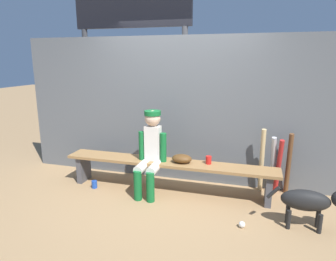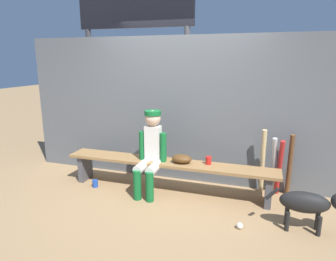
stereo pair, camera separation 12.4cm
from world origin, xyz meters
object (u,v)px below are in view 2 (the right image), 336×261
dog (310,203)px  baseball (240,226)px  player_seated (150,150)px  bat_aluminum_silver (274,166)px  cup_on_ground (95,183)px  dugout_bench (168,167)px  bat_wood_natural (263,162)px  bat_aluminum_red (279,168)px  scoreboard (138,20)px  baseball_glove (182,159)px  bat_wood_dark (290,165)px  cup_on_bench (208,160)px

dog → baseball: bearing=-165.4°
player_seated → dog: bearing=-11.2°
bat_aluminum_silver → cup_on_ground: bat_aluminum_silver is taller
dugout_bench → baseball: dugout_bench is taller
bat_wood_natural → bat_aluminum_red: (0.22, -0.03, -0.06)m
scoreboard → dog: scoreboard is taller
baseball_glove → bat_wood_natural: size_ratio=0.30×
dog → baseball_glove: bearing=162.2°
bat_aluminum_silver → scoreboard: 3.28m
dugout_bench → bat_aluminum_silver: bearing=14.0°
bat_wood_dark → bat_aluminum_red: bearing=-160.8°
baseball → cup_on_bench: (-0.51, 0.76, 0.47)m
player_seated → dugout_bench: bearing=26.3°
bat_aluminum_silver → baseball: size_ratio=11.49×
dugout_bench → bat_aluminum_silver: size_ratio=3.58×
cup_on_ground → bat_aluminum_silver: bearing=12.7°
dugout_bench → baseball_glove: bearing=0.0°
bat_wood_natural → cup_on_bench: bearing=-157.4°
dugout_bench → cup_on_bench: size_ratio=27.69×
bat_wood_dark → dog: (0.16, -0.88, -0.11)m
bat_aluminum_red → cup_on_ground: 2.65m
cup_on_bench → dog: (1.23, -0.57, -0.17)m
bat_wood_natural → bat_aluminum_red: bearing=-8.8°
baseball_glove → bat_aluminum_red: bat_aluminum_red is taller
player_seated → bat_aluminum_silver: 1.73m
baseball_glove → cup_on_bench: bearing=9.7°
bat_aluminum_silver → bat_wood_dark: bearing=3.8°
cup_on_bench → scoreboard: (-1.52, 1.16, 2.01)m
scoreboard → cup_on_bench: bearing=-37.3°
baseball → dog: bearing=14.6°
baseball_glove → cup_on_bench: baseball_glove is taller
bat_wood_dark → scoreboard: 3.42m
player_seated → cup_on_ground: size_ratio=10.63×
bat_aluminum_red → baseball: 1.16m
bat_wood_natural → baseball: bat_wood_natural is taller
bat_wood_natural → bat_wood_dark: 0.36m
dugout_bench → bat_wood_natural: bat_wood_natural is taller
player_seated → dog: (2.02, -0.40, -0.30)m
dugout_bench → baseball: size_ratio=41.16×
dugout_bench → bat_wood_natural: 1.33m
baseball → bat_wood_natural: bearing=79.4°
dog → bat_wood_natural: bearing=120.9°
dog → cup_on_ground: bearing=174.0°
player_seated → bat_wood_natural: size_ratio=1.25×
scoreboard → dog: 3.91m
dugout_bench → dog: (1.79, -0.51, -0.03)m
cup_on_ground → dog: size_ratio=0.13×
bat_wood_dark → cup_on_bench: size_ratio=8.16×
baseball_glove → cup_on_ground: bearing=-170.7°
scoreboard → bat_wood_natural: bearing=-21.2°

